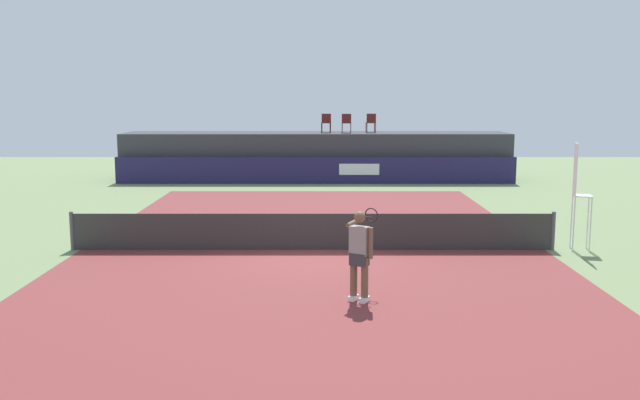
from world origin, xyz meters
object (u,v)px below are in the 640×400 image
at_px(spectator_chair_far_left, 323,122).
at_px(net_post_far, 550,231).
at_px(spectator_chair_left, 343,122).
at_px(spectator_chair_center, 368,122).
at_px(net_post_near, 68,231).
at_px(tennis_player, 357,253).
at_px(umpire_chair, 575,189).
at_px(tennis_ball, 122,244).

bearing_deg(spectator_chair_far_left, net_post_far, -69.48).
bearing_deg(spectator_chair_left, spectator_chair_center, 12.98).
bearing_deg(spectator_chair_center, net_post_far, -76.83).
height_order(net_post_near, net_post_far, same).
bearing_deg(spectator_chair_left, tennis_player, -91.38).
bearing_deg(spectator_chair_left, net_post_near, -116.79).
distance_m(spectator_chair_left, spectator_chair_center, 1.20).
relative_size(net_post_near, net_post_far, 1.00).
relative_size(spectator_chair_far_left, umpire_chair, 0.32).
bearing_deg(net_post_near, net_post_far, 0.00).
bearing_deg(umpire_chair, tennis_ball, 177.54).
distance_m(umpire_chair, tennis_ball, 11.89).
distance_m(net_post_near, tennis_player, 8.46).
relative_size(umpire_chair, tennis_ball, 40.59).
bearing_deg(tennis_player, spectator_chair_center, 85.29).
xyz_separation_m(spectator_chair_left, umpire_chair, (5.36, -15.10, -1.11)).
bearing_deg(spectator_chair_center, umpire_chair, -74.73).
relative_size(spectator_chair_left, tennis_ball, 13.06).
relative_size(spectator_chair_left, umpire_chair, 0.32).
xyz_separation_m(net_post_near, tennis_ball, (1.22, 0.53, -0.46)).
distance_m(spectator_chair_left, tennis_player, 19.68).
bearing_deg(net_post_near, spectator_chair_far_left, 66.38).
bearing_deg(spectator_chair_center, spectator_chair_left, -167.02).
bearing_deg(net_post_far, spectator_chair_center, 103.17).
bearing_deg(tennis_ball, net_post_far, -2.70).
bearing_deg(net_post_near, umpire_chair, 0.09).
distance_m(umpire_chair, net_post_near, 13.04).
xyz_separation_m(net_post_far, tennis_ball, (-11.18, 0.53, -0.46)).
height_order(spectator_chair_left, tennis_ball, spectator_chair_left).
height_order(spectator_chair_far_left, spectator_chair_left, same).
bearing_deg(umpire_chair, tennis_player, -142.34).
relative_size(spectator_chair_far_left, spectator_chair_center, 1.00).
distance_m(spectator_chair_center, net_post_near, 17.86).
distance_m(spectator_chair_far_left, spectator_chair_center, 2.12).
distance_m(net_post_far, tennis_player, 6.91).
relative_size(umpire_chair, net_post_far, 2.76).
bearing_deg(spectator_chair_far_left, tennis_player, -88.61).
relative_size(spectator_chair_left, spectator_chair_center, 1.00).
distance_m(umpire_chair, net_post_far, 1.24).
relative_size(spectator_chair_center, net_post_far, 0.89).
bearing_deg(tennis_ball, spectator_chair_far_left, 69.67).
bearing_deg(spectator_chair_far_left, tennis_ball, -110.33).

